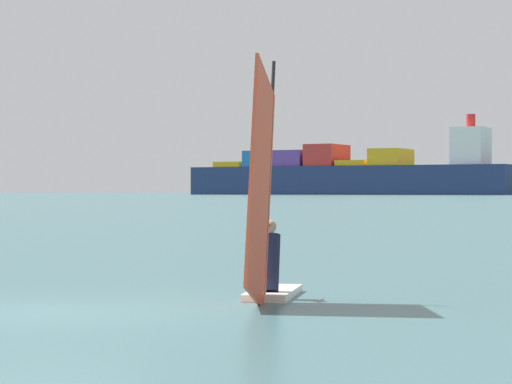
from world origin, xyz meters
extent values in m
plane|color=#386066|center=(0.00, 0.00, 0.00)|extent=(4000.00, 4000.00, 0.00)
cube|color=white|center=(3.20, 2.55, 0.06)|extent=(1.05, 2.29, 0.12)
cylinder|color=black|center=(3.13, 2.07, 2.03)|extent=(0.25, 1.21, 3.83)
cube|color=#E54C2D|center=(3.00, 1.24, 1.86)|extent=(0.47, 2.73, 4.01)
cylinder|color=black|center=(3.08, 1.77, 1.20)|extent=(0.31, 1.76, 0.04)
cylinder|color=#191E38|center=(3.15, 2.20, 0.59)|extent=(0.40, 0.58, 0.99)
sphere|color=tan|center=(3.15, 2.20, 1.18)|extent=(0.22, 0.22, 0.22)
cube|color=navy|center=(41.35, 515.00, 6.72)|extent=(151.92, 94.19, 13.44)
cube|color=silver|center=(94.61, 488.05, 21.82)|extent=(20.87, 22.69, 16.75)
cylinder|color=red|center=(94.61, 488.05, 33.19)|extent=(4.00, 4.00, 6.00)
cube|color=gold|center=(60.73, 505.19, 17.34)|extent=(23.63, 27.54, 7.80)
cube|color=gold|center=(46.25, 512.52, 14.74)|extent=(23.63, 27.54, 2.60)
cube|color=red|center=(31.77, 519.85, 18.64)|extent=(23.63, 27.54, 10.40)
cube|color=#59388C|center=(17.29, 527.18, 17.34)|extent=(23.63, 27.54, 7.80)
cube|color=#1E66AD|center=(2.81, 534.50, 17.34)|extent=(23.63, 27.54, 7.80)
cube|color=gold|center=(-11.67, 541.83, 14.74)|extent=(23.63, 27.54, 2.60)
camera|label=1|loc=(3.10, -16.18, 1.76)|focal=78.90mm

